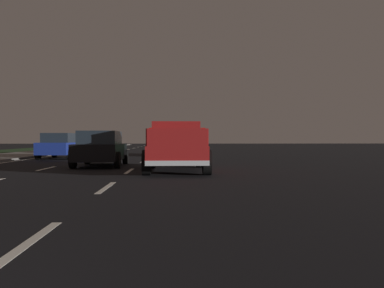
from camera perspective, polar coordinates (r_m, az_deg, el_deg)
The scene contains 8 objects.
ground at distance 28.83m, azimuth -9.27°, elevation -1.67°, with size 144.00×144.00×0.00m, color black.
sidewalk_shoulder at distance 30.63m, azimuth -23.25°, elevation -1.47°, with size 108.00×4.00×0.12m, color slate.
lane_markings at distance 31.83m, azimuth -14.25°, elevation -1.45°, with size 108.00×7.04×0.01m.
pickup_truck at distance 15.75m, azimuth -2.22°, elevation -0.35°, with size 5.44×2.31×1.87m.
sedan_tan at distance 33.20m, azimuth -14.11°, elevation -0.01°, with size 4.45×2.11×1.54m.
sedan_green at distance 29.32m, azimuth -2.20°, elevation -0.09°, with size 4.43×2.08×1.54m.
sedan_black at distance 18.59m, azimuth -12.48°, elevation -0.59°, with size 4.42×2.06×1.54m.
sedan_blue at distance 26.29m, azimuth -17.66°, elevation -0.22°, with size 4.44×2.08×1.54m.
Camera 1 is at (-1.60, -3.45, 1.21)m, focal length 38.53 mm.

